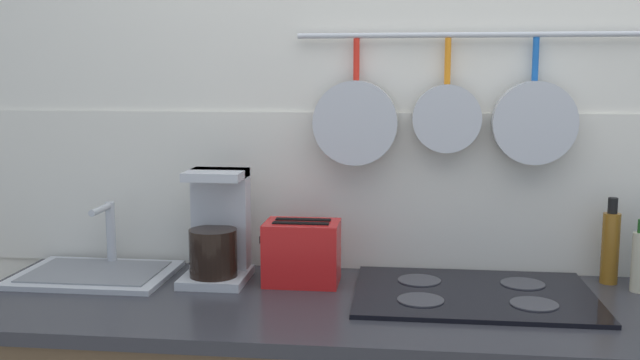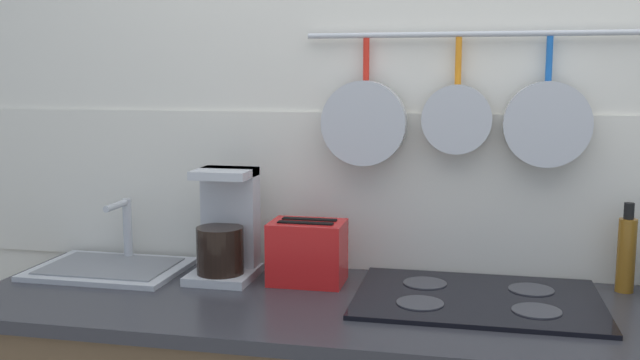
{
  "view_description": "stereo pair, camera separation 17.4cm",
  "coord_description": "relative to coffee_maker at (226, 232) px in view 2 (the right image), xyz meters",
  "views": [
    {
      "loc": [
        -0.25,
        -1.79,
        1.49
      ],
      "look_at": [
        -0.47,
        0.0,
        1.23
      ],
      "focal_mm": 40.0,
      "sensor_mm": 36.0,
      "label": 1
    },
    {
      "loc": [
        -0.08,
        -1.76,
        1.49
      ],
      "look_at": [
        -0.47,
        0.0,
        1.23
      ],
      "focal_mm": 40.0,
      "sensor_mm": 36.0,
      "label": 2
    }
  ],
  "objects": [
    {
      "name": "sink_basin",
      "position": [
        -0.36,
        -0.02,
        -0.11
      ],
      "size": [
        0.44,
        0.32,
        0.2
      ],
      "color": "#B7BABF",
      "rests_on": "countertop"
    },
    {
      "name": "countertop",
      "position": [
        0.78,
        -0.16,
        -0.15
      ],
      "size": [
        2.81,
        0.64,
        0.03
      ],
      "color": "#2D2D33",
      "rests_on": "cabinet_base"
    },
    {
      "name": "toaster",
      "position": [
        0.25,
        -0.01,
        -0.04
      ],
      "size": [
        0.23,
        0.15,
        0.18
      ],
      "color": "red",
      "rests_on": "countertop"
    },
    {
      "name": "cooktop",
      "position": [
        0.72,
        -0.08,
        -0.13
      ],
      "size": [
        0.63,
        0.45,
        0.01
      ],
      "color": "black",
      "rests_on": "countertop"
    },
    {
      "name": "bottle_vinegar",
      "position": [
        1.11,
        0.09,
        -0.02
      ],
      "size": [
        0.05,
        0.05,
        0.25
      ],
      "color": "#8C5919",
      "rests_on": "countertop"
    },
    {
      "name": "wall_back",
      "position": [
        0.78,
        0.19,
        0.23
      ],
      "size": [
        7.2,
        0.15,
        2.6
      ],
      "color": "silver",
      "rests_on": "ground_plane"
    },
    {
      "name": "coffee_maker",
      "position": [
        0.0,
        0.0,
        0.0
      ],
      "size": [
        0.18,
        0.21,
        0.32
      ],
      "color": "#B7BABF",
      "rests_on": "countertop"
    }
  ]
}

